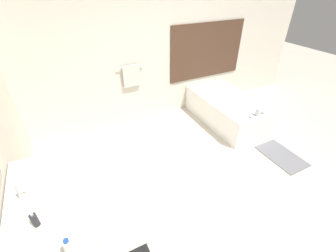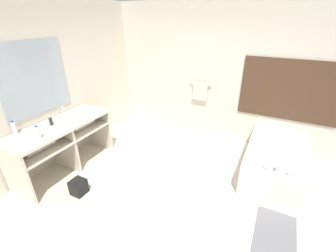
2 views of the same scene
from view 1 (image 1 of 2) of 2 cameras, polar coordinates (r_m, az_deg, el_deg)
ground_plane at (r=3.34m, az=10.29°, el=-15.57°), size 16.00×16.00×0.00m
wall_back_with_blinds at (r=4.31m, az=-5.46°, el=18.16°), size 7.40×0.13×2.70m
vanity_counter at (r=2.44m, az=-26.96°, el=-21.94°), size 0.65×1.70×0.86m
sink_faucet at (r=2.40m, az=-33.62°, el=-13.88°), size 0.09×0.04×0.18m
bathtub at (r=4.68m, az=14.73°, el=4.38°), size 0.92×1.68×0.63m
water_bottle_2 at (r=1.88m, az=-23.74°, el=-26.61°), size 0.06×0.06×0.20m
soap_dispenser at (r=2.16m, az=-30.80°, el=-19.78°), size 0.05×0.05×0.15m
bath_mat at (r=4.22m, az=26.83°, el=-6.78°), size 0.47×0.76×0.02m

